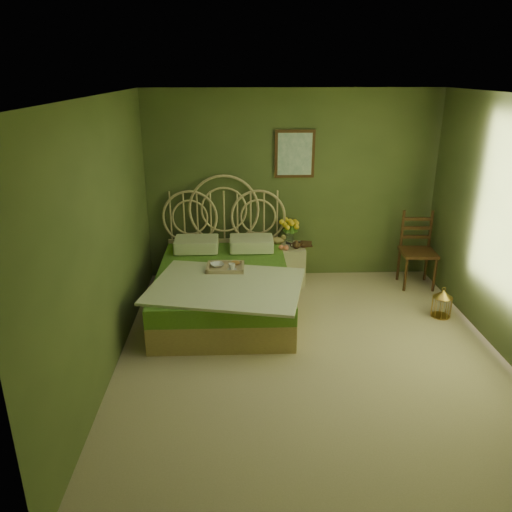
{
  "coord_description": "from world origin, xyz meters",
  "views": [
    {
      "loc": [
        -0.75,
        -4.51,
        2.81
      ],
      "look_at": [
        -0.54,
        1.0,
        0.75
      ],
      "focal_mm": 35.0,
      "sensor_mm": 36.0,
      "label": 1
    }
  ],
  "objects_px": {
    "bed": "(224,284)",
    "chair": "(417,245)",
    "birdcage": "(442,304)",
    "nightstand": "(287,258)"
  },
  "relations": [
    {
      "from": "nightstand",
      "to": "birdcage",
      "type": "relative_size",
      "value": 2.77
    },
    {
      "from": "nightstand",
      "to": "chair",
      "type": "bearing_deg",
      "value": -4.89
    },
    {
      "from": "bed",
      "to": "chair",
      "type": "bearing_deg",
      "value": 14.64
    },
    {
      "from": "bed",
      "to": "chair",
      "type": "xyz_separation_m",
      "value": [
        2.63,
        0.69,
        0.25
      ]
    },
    {
      "from": "bed",
      "to": "chair",
      "type": "distance_m",
      "value": 2.73
    },
    {
      "from": "bed",
      "to": "nightstand",
      "type": "bearing_deg",
      "value": 43.9
    },
    {
      "from": "chair",
      "to": "birdcage",
      "type": "xyz_separation_m",
      "value": [
        -0.0,
        -1.02,
        -0.4
      ]
    },
    {
      "from": "bed",
      "to": "chair",
      "type": "relative_size",
      "value": 2.33
    },
    {
      "from": "birdcage",
      "to": "chair",
      "type": "bearing_deg",
      "value": 90.0
    },
    {
      "from": "nightstand",
      "to": "birdcage",
      "type": "bearing_deg",
      "value": -33.56
    }
  ]
}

